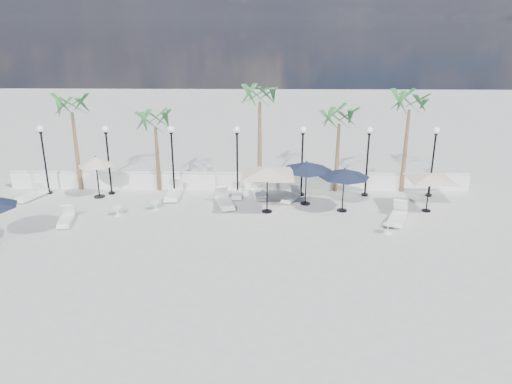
{
  "coord_description": "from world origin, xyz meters",
  "views": [
    {
      "loc": [
        1.53,
        -19.45,
        9.21
      ],
      "look_at": [
        1.09,
        2.67,
        1.5
      ],
      "focal_mm": 35.0,
      "sensor_mm": 36.0,
      "label": 1
    }
  ],
  "objects_px": {
    "lounger_3": "(237,193)",
    "lounger_0": "(32,195)",
    "lounger_1": "(66,219)",
    "lounger_5": "(291,197)",
    "parasol_cream_sq_a": "(267,167)",
    "lounger_6": "(259,192)",
    "parasol_cream_sq_b": "(431,174)",
    "lounger_4": "(174,193)",
    "parasol_navy_right": "(344,173)",
    "lounger_7": "(397,216)",
    "parasol_navy_mid": "(306,166)",
    "parasol_cream_small": "(96,162)",
    "lounger_2": "(224,201)"
  },
  "relations": [
    {
      "from": "lounger_2",
      "to": "lounger_7",
      "type": "bearing_deg",
      "value": -29.65
    },
    {
      "from": "lounger_0",
      "to": "lounger_2",
      "type": "height_order",
      "value": "lounger_2"
    },
    {
      "from": "lounger_0",
      "to": "parasol_cream_sq_a",
      "type": "distance_m",
      "value": 12.95
    },
    {
      "from": "lounger_6",
      "to": "parasol_cream_sq_a",
      "type": "distance_m",
      "value": 3.13
    },
    {
      "from": "lounger_6",
      "to": "parasol_cream_small",
      "type": "height_order",
      "value": "parasol_cream_small"
    },
    {
      "from": "lounger_0",
      "to": "parasol_navy_right",
      "type": "height_order",
      "value": "parasol_navy_right"
    },
    {
      "from": "lounger_0",
      "to": "lounger_6",
      "type": "distance_m",
      "value": 12.24
    },
    {
      "from": "lounger_1",
      "to": "lounger_7",
      "type": "distance_m",
      "value": 15.8
    },
    {
      "from": "lounger_3",
      "to": "parasol_navy_mid",
      "type": "xyz_separation_m",
      "value": [
        3.67,
        -1.11,
        1.86
      ]
    },
    {
      "from": "parasol_cream_sq_a",
      "to": "parasol_cream_sq_b",
      "type": "xyz_separation_m",
      "value": [
        8.05,
        0.26,
        -0.35
      ]
    },
    {
      "from": "lounger_3",
      "to": "parasol_cream_small",
      "type": "bearing_deg",
      "value": 178.97
    },
    {
      "from": "lounger_6",
      "to": "parasol_navy_right",
      "type": "distance_m",
      "value": 5.04
    },
    {
      "from": "parasol_cream_small",
      "to": "lounger_5",
      "type": "bearing_deg",
      "value": -1.91
    },
    {
      "from": "lounger_2",
      "to": "lounger_0",
      "type": "bearing_deg",
      "value": 158.59
    },
    {
      "from": "lounger_5",
      "to": "parasol_cream_sq_a",
      "type": "bearing_deg",
      "value": -102.62
    },
    {
      "from": "lounger_4",
      "to": "parasol_cream_small",
      "type": "distance_m",
      "value": 4.43
    },
    {
      "from": "lounger_3",
      "to": "lounger_4",
      "type": "bearing_deg",
      "value": -178.8
    },
    {
      "from": "lounger_0",
      "to": "lounger_2",
      "type": "relative_size",
      "value": 0.91
    },
    {
      "from": "lounger_6",
      "to": "parasol_navy_right",
      "type": "height_order",
      "value": "parasol_navy_right"
    },
    {
      "from": "lounger_2",
      "to": "lounger_1",
      "type": "bearing_deg",
      "value": -178.08
    },
    {
      "from": "lounger_6",
      "to": "parasol_navy_mid",
      "type": "relative_size",
      "value": 0.78
    },
    {
      "from": "parasol_cream_sq_a",
      "to": "lounger_6",
      "type": "bearing_deg",
      "value": 101.07
    },
    {
      "from": "lounger_1",
      "to": "parasol_cream_small",
      "type": "height_order",
      "value": "parasol_cream_small"
    },
    {
      "from": "lounger_0",
      "to": "lounger_1",
      "type": "relative_size",
      "value": 1.08
    },
    {
      "from": "lounger_7",
      "to": "parasol_navy_mid",
      "type": "distance_m",
      "value": 5.15
    },
    {
      "from": "lounger_0",
      "to": "lounger_7",
      "type": "xyz_separation_m",
      "value": [
        18.91,
        -2.8,
        0.03
      ]
    },
    {
      "from": "parasol_navy_right",
      "to": "lounger_0",
      "type": "bearing_deg",
      "value": 174.99
    },
    {
      "from": "lounger_5",
      "to": "parasol_navy_mid",
      "type": "relative_size",
      "value": 0.65
    },
    {
      "from": "lounger_3",
      "to": "lounger_5",
      "type": "xyz_separation_m",
      "value": [
        2.93,
        -0.59,
        -0.0
      ]
    },
    {
      "from": "lounger_1",
      "to": "lounger_5",
      "type": "height_order",
      "value": "lounger_1"
    },
    {
      "from": "lounger_2",
      "to": "lounger_3",
      "type": "height_order",
      "value": "lounger_2"
    },
    {
      "from": "lounger_1",
      "to": "lounger_7",
      "type": "bearing_deg",
      "value": -9.26
    },
    {
      "from": "lounger_4",
      "to": "lounger_6",
      "type": "xyz_separation_m",
      "value": [
        4.61,
        0.25,
        -0.03
      ]
    },
    {
      "from": "parasol_navy_right",
      "to": "parasol_cream_sq_a",
      "type": "xyz_separation_m",
      "value": [
        -3.8,
        -0.21,
        0.33
      ]
    },
    {
      "from": "lounger_0",
      "to": "parasol_navy_right",
      "type": "xyz_separation_m",
      "value": [
        16.47,
        -1.44,
        1.76
      ]
    },
    {
      "from": "lounger_0",
      "to": "lounger_3",
      "type": "height_order",
      "value": "lounger_0"
    },
    {
      "from": "parasol_navy_mid",
      "to": "parasol_navy_right",
      "type": "height_order",
      "value": "parasol_navy_mid"
    },
    {
      "from": "lounger_6",
      "to": "lounger_7",
      "type": "xyz_separation_m",
      "value": [
        6.69,
        -3.44,
        0.02
      ]
    },
    {
      "from": "lounger_7",
      "to": "parasol_navy_right",
      "type": "xyz_separation_m",
      "value": [
        -2.44,
        1.36,
        1.73
      ]
    },
    {
      "from": "parasol_cream_sq_b",
      "to": "parasol_cream_small",
      "type": "xyz_separation_m",
      "value": [
        -17.19,
        1.77,
        0.01
      ]
    },
    {
      "from": "parasol_navy_mid",
      "to": "parasol_cream_sq_b",
      "type": "height_order",
      "value": "parasol_navy_mid"
    },
    {
      "from": "parasol_cream_small",
      "to": "parasol_navy_right",
      "type": "bearing_deg",
      "value": -8.04
    },
    {
      "from": "lounger_3",
      "to": "parasol_cream_small",
      "type": "xyz_separation_m",
      "value": [
        -7.48,
        -0.25,
        1.79
      ]
    },
    {
      "from": "lounger_0",
      "to": "lounger_4",
      "type": "relative_size",
      "value": 0.91
    },
    {
      "from": "lounger_7",
      "to": "parasol_cream_small",
      "type": "height_order",
      "value": "parasol_cream_small"
    },
    {
      "from": "parasol_cream_sq_a",
      "to": "parasol_cream_small",
      "type": "height_order",
      "value": "parasol_cream_sq_a"
    },
    {
      "from": "lounger_1",
      "to": "parasol_navy_right",
      "type": "bearing_deg",
      "value": -3.12
    },
    {
      "from": "lounger_0",
      "to": "parasol_cream_small",
      "type": "distance_m",
      "value": 3.96
    },
    {
      "from": "lounger_7",
      "to": "parasol_cream_small",
      "type": "relative_size",
      "value": 0.96
    },
    {
      "from": "lounger_3",
      "to": "lounger_0",
      "type": "bearing_deg",
      "value": -179.65
    }
  ]
}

